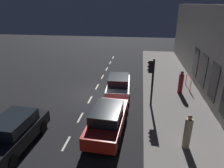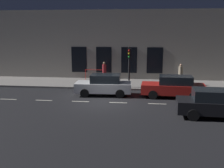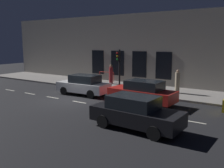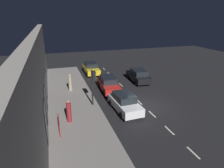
# 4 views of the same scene
# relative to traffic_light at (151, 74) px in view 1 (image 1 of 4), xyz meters

# --- Properties ---
(ground_plane) EXTENTS (60.00, 60.00, 0.00)m
(ground_plane) POSITION_rel_traffic_light_xyz_m (-4.40, 1.46, -2.44)
(ground_plane) COLOR black
(sidewalk) EXTENTS (4.50, 32.00, 0.15)m
(sidewalk) POSITION_rel_traffic_light_xyz_m (1.85, 1.46, -2.37)
(sidewalk) COLOR gray
(sidewalk) RESTS_ON ground
(building_facade) EXTENTS (0.65, 32.00, 6.73)m
(building_facade) POSITION_rel_traffic_light_xyz_m (4.40, 1.46, 0.92)
(building_facade) COLOR gray
(building_facade) RESTS_ON ground
(lane_centre_line) EXTENTS (0.12, 27.20, 0.01)m
(lane_centre_line) POSITION_rel_traffic_light_xyz_m (-4.40, 0.46, -2.44)
(lane_centre_line) COLOR beige
(lane_centre_line) RESTS_ON ground
(traffic_light) EXTENTS (0.49, 0.32, 3.33)m
(traffic_light) POSITION_rel_traffic_light_xyz_m (0.00, 0.00, 0.00)
(traffic_light) COLOR black
(traffic_light) RESTS_ON sidewalk
(parked_car_0) EXTENTS (2.01, 4.58, 1.58)m
(parked_car_0) POSITION_rel_traffic_light_xyz_m (-2.43, -3.37, -1.65)
(parked_car_0) COLOR red
(parked_car_0) RESTS_ON ground
(parked_car_2) EXTENTS (1.96, 4.20, 1.58)m
(parked_car_2) POSITION_rel_traffic_light_xyz_m (-2.36, 1.73, -1.65)
(parked_car_2) COLOR silver
(parked_car_2) RESTS_ON ground
(parked_car_3) EXTENTS (2.02, 4.43, 1.58)m
(parked_car_3) POSITION_rel_traffic_light_xyz_m (-6.92, -5.24, -1.65)
(parked_car_3) COLOR black
(parked_car_3) RESTS_ON ground
(pedestrian_0) EXTENTS (0.38, 0.38, 1.82)m
(pedestrian_0) POSITION_rel_traffic_light_xyz_m (2.49, 2.41, -1.44)
(pedestrian_0) COLOR maroon
(pedestrian_0) RESTS_ON sidewalk
(pedestrian_1) EXTENTS (0.48, 0.48, 1.83)m
(pedestrian_1) POSITION_rel_traffic_light_xyz_m (1.66, -4.35, -1.45)
(pedestrian_1) COLOR gray
(pedestrian_1) RESTS_ON sidewalk
(red_railing) EXTENTS (0.05, 1.77, 0.97)m
(red_railing) POSITION_rel_traffic_light_xyz_m (3.31, 3.49, -1.59)
(red_railing) COLOR red
(red_railing) RESTS_ON sidewalk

